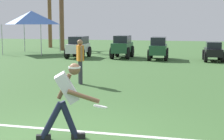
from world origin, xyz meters
name	(u,v)px	position (x,y,z in m)	size (l,w,h in m)	color
field_line_paint	(80,131)	(0.00, 0.66, 0.00)	(20.47, 0.12, 0.01)	white
frisbee_thrower	(67,97)	(-0.06, 0.18, 0.79)	(1.14, 0.53, 1.39)	#191E38
frisbee_in_flight	(100,107)	(0.55, 0.24, 0.64)	(0.35, 0.35, 0.08)	white
teammate_near_sideline	(80,57)	(-1.96, 5.74, 0.94)	(0.35, 0.45, 1.56)	#33333D
parked_car_slot_a	(78,46)	(-5.66, 14.95, 0.72)	(1.35, 2.48, 1.34)	silver
parked_car_slot_b	(122,46)	(-2.93, 15.50, 0.74)	(1.28, 2.40, 1.40)	#235133
parked_car_slot_c	(158,47)	(-0.60, 15.15, 0.72)	(1.35, 2.48, 1.34)	#235133
parked_car_slot_d	(213,51)	(2.55, 15.09, 0.56)	(1.26, 2.27, 1.10)	black
palm_tree_far_left	(50,12)	(-11.75, 23.39, 3.25)	(3.43, 3.09, 5.53)	brown
palm_tree_left_of_centre	(61,6)	(-9.24, 20.35, 3.60)	(3.66, 3.36, 6.14)	brown
event_tent	(31,18)	(-10.01, 16.90, 2.58)	(3.14, 3.14, 3.06)	#B2B5BA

